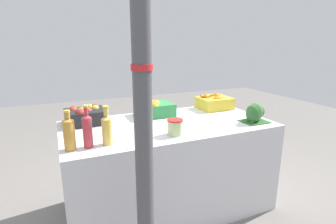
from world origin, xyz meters
name	(u,v)px	position (x,y,z in m)	size (l,w,h in m)	color
ground_plane	(168,205)	(0.00, 0.00, 0.00)	(10.00, 10.00, 0.00)	slate
market_table	(168,166)	(0.00, 0.00, 0.40)	(1.74, 0.89, 0.80)	silver
support_pole	(142,81)	(-0.46, -0.76, 1.29)	(0.11, 0.11, 2.57)	#4C4C51
apple_crate	(85,115)	(-0.64, 0.29, 0.87)	(0.32, 0.27, 0.15)	black
orange_crate	(154,108)	(-0.02, 0.28, 0.87)	(0.32, 0.27, 0.15)	#2D8442
carrot_crate	(214,102)	(0.65, 0.29, 0.86)	(0.32, 0.27, 0.16)	gold
broccoli_pile	(255,113)	(0.71, -0.26, 0.88)	(0.23, 0.19, 0.18)	#2D602D
juice_bottle_amber	(69,133)	(-0.80, -0.27, 0.91)	(0.07, 0.07, 0.26)	gold
juice_bottle_ruby	(87,130)	(-0.69, -0.27, 0.92)	(0.06, 0.06, 0.28)	#B2333D
juice_bottle_golden	(107,129)	(-0.56, -0.27, 0.91)	(0.07, 0.07, 0.27)	gold
pickle_jar	(175,127)	(-0.07, -0.28, 0.86)	(0.12, 0.12, 0.12)	#B2C684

